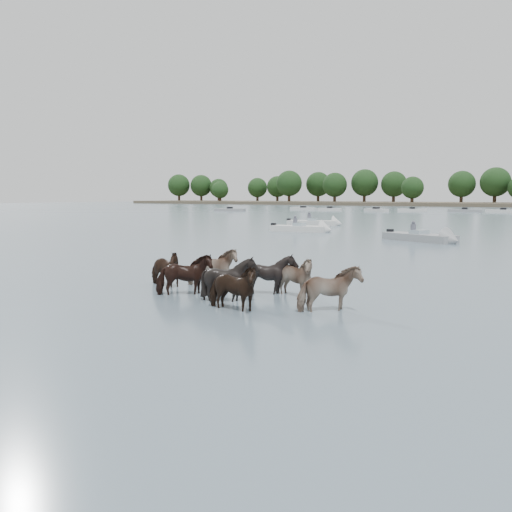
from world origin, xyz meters
The scene contains 7 objects.
ground centered at (0.00, 0.00, 0.00)m, with size 400.00×400.00×0.00m, color #4A5E6B.
shoreline centered at (-70.00, 150.00, 0.50)m, with size 160.00×30.00×1.00m, color #4C4233.
pony_herd centered at (-0.35, -0.02, 0.53)m, with size 7.74×3.92×1.44m.
motorboat_a centered at (-11.58, 25.48, 0.23)m, with size 5.38×2.29×1.92m.
motorboat_b centered at (-0.71, 21.47, 0.23)m, with size 5.55×3.48×1.92m.
motorboat_f centered at (-14.90, 34.31, 0.23)m, with size 5.66×2.89×1.92m.
treeline centered at (-71.96, 153.41, 6.80)m, with size 149.12×19.95×11.99m.
Camera 1 is at (8.32, -11.97, 2.92)m, focal length 36.11 mm.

